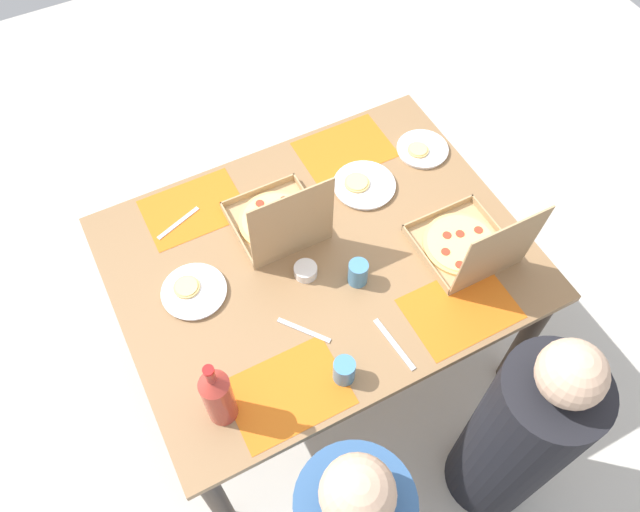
{
  "coord_description": "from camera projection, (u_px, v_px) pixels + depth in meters",
  "views": [
    {
      "loc": [
        0.56,
        1.08,
        2.59
      ],
      "look_at": [
        0.0,
        0.0,
        0.73
      ],
      "focal_mm": 35.46,
      "sensor_mm": 36.0,
      "label": 1
    }
  ],
  "objects": [
    {
      "name": "ground_plane",
      "position": [
        320.0,
        345.0,
        2.84
      ],
      "size": [
        6.0,
        6.0,
        0.0
      ],
      "primitive_type": "plane",
      "color": "beige"
    },
    {
      "name": "dining_table",
      "position": [
        320.0,
        270.0,
        2.31
      ],
      "size": [
        1.42,
        1.11,
        0.73
      ],
      "color": "#3F3328",
      "rests_on": "ground_plane"
    },
    {
      "name": "placemat_near_left",
      "position": [
        345.0,
        149.0,
        2.5
      ],
      "size": [
        0.36,
        0.26,
        0.0
      ],
      "primitive_type": "cube",
      "color": "orange",
      "rests_on": "dining_table"
    },
    {
      "name": "placemat_near_right",
      "position": [
        193.0,
        208.0,
        2.34
      ],
      "size": [
        0.36,
        0.26,
        0.0
      ],
      "primitive_type": "cube",
      "color": "orange",
      "rests_on": "dining_table"
    },
    {
      "name": "placemat_far_left",
      "position": [
        460.0,
        308.0,
        2.11
      ],
      "size": [
        0.36,
        0.26,
        0.0
      ],
      "primitive_type": "cube",
      "color": "orange",
      "rests_on": "dining_table"
    },
    {
      "name": "placemat_far_right",
      "position": [
        288.0,
        393.0,
        1.95
      ],
      "size": [
        0.36,
        0.26,
        0.0
      ],
      "primitive_type": "cube",
      "color": "orange",
      "rests_on": "dining_table"
    },
    {
      "name": "pizza_box_corner_right",
      "position": [
        279.0,
        221.0,
        2.25
      ],
      "size": [
        0.31,
        0.32,
        0.34
      ],
      "color": "tan",
      "rests_on": "dining_table"
    },
    {
      "name": "pizza_box_edge_far",
      "position": [
        469.0,
        245.0,
        2.19
      ],
      "size": [
        0.31,
        0.33,
        0.34
      ],
      "color": "tan",
      "rests_on": "dining_table"
    },
    {
      "name": "plate_near_right",
      "position": [
        364.0,
        185.0,
        2.39
      ],
      "size": [
        0.24,
        0.24,
        0.03
      ],
      "color": "white",
      "rests_on": "dining_table"
    },
    {
      "name": "plate_far_right",
      "position": [
        422.0,
        149.0,
        2.49
      ],
      "size": [
        0.2,
        0.2,
        0.03
      ],
      "color": "white",
      "rests_on": "dining_table"
    },
    {
      "name": "plate_middle",
      "position": [
        193.0,
        291.0,
        2.14
      ],
      "size": [
        0.22,
        0.22,
        0.03
      ],
      "color": "white",
      "rests_on": "dining_table"
    },
    {
      "name": "soda_bottle",
      "position": [
        218.0,
        396.0,
        1.81
      ],
      "size": [
        0.09,
        0.09,
        0.32
      ],
      "color": "#B2382D",
      "rests_on": "dining_table"
    },
    {
      "name": "cup_clear_right",
      "position": [
        358.0,
        273.0,
        2.13
      ],
      "size": [
        0.07,
        0.07,
        0.1
      ],
      "primitive_type": "cylinder",
      "color": "teal",
      "rests_on": "dining_table"
    },
    {
      "name": "cup_clear_left",
      "position": [
        344.0,
        371.0,
        1.94
      ],
      "size": [
        0.07,
        0.07,
        0.09
      ],
      "primitive_type": "cylinder",
      "color": "teal",
      "rests_on": "dining_table"
    },
    {
      "name": "condiment_bowl",
      "position": [
        306.0,
        271.0,
        2.17
      ],
      "size": [
        0.08,
        0.08,
        0.04
      ],
      "primitive_type": "cylinder",
      "color": "white",
      "rests_on": "dining_table"
    },
    {
      "name": "fork_by_near_right",
      "position": [
        304.0,
        330.0,
        2.07
      ],
      "size": [
        0.13,
        0.16,
        0.0
      ],
      "primitive_type": "cube",
      "rotation": [
        0.0,
        0.0,
        2.23
      ],
      "color": "#B7B7BC",
      "rests_on": "dining_table"
    },
    {
      "name": "fork_by_near_left",
      "position": [
        178.0,
        223.0,
        2.3
      ],
      "size": [
        0.18,
        0.08,
        0.0
      ],
      "primitive_type": "cube",
      "rotation": [
        0.0,
        0.0,
        3.49
      ],
      "color": "#B7B7BC",
      "rests_on": "dining_table"
    },
    {
      "name": "knife_by_far_left",
      "position": [
        394.0,
        344.0,
        2.04
      ],
      "size": [
        0.04,
        0.21,
        0.0
      ],
      "primitive_type": "cube",
      "rotation": [
        0.0,
        0.0,
        1.66
      ],
      "color": "#B7B7BC",
      "rests_on": "dining_table"
    },
    {
      "name": "diner_left_seat",
      "position": [
        518.0,
        437.0,
        2.1
      ],
      "size": [
        0.32,
        0.32,
        1.14
      ],
      "color": "black",
      "rests_on": "ground_plane"
    }
  ]
}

